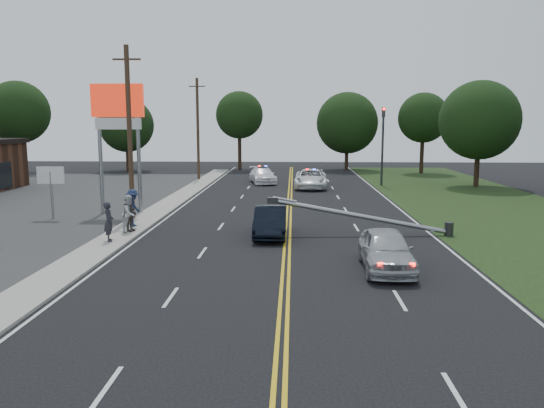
{
  "coord_description": "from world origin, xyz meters",
  "views": [
    {
      "loc": [
        0.28,
        -18.45,
        5.61
      ],
      "look_at": [
        -0.77,
        7.2,
        1.7
      ],
      "focal_mm": 35.0,
      "sensor_mm": 36.0,
      "label": 1
    }
  ],
  "objects_px": {
    "utility_pole_far": "(198,129)",
    "crashed_sedan": "(270,222)",
    "fallen_streetlight": "(371,218)",
    "bystander_d": "(130,216)",
    "small_sign": "(51,180)",
    "utility_pole_mid": "(130,133)",
    "bystander_a": "(109,222)",
    "emergency_b": "(263,175)",
    "emergency_a": "(311,179)",
    "traffic_signal": "(383,139)",
    "waiting_sedan": "(386,250)",
    "bystander_b": "(129,214)",
    "pylon_sign": "(118,117)",
    "bystander_c": "(133,208)"
  },
  "relations": [
    {
      "from": "bystander_c",
      "to": "traffic_signal",
      "type": "bearing_deg",
      "value": -33.07
    },
    {
      "from": "utility_pole_far",
      "to": "bystander_b",
      "type": "height_order",
      "value": "utility_pole_far"
    },
    {
      "from": "utility_pole_mid",
      "to": "bystander_a",
      "type": "distance_m",
      "value": 7.56
    },
    {
      "from": "traffic_signal",
      "to": "waiting_sedan",
      "type": "distance_m",
      "value": 28.91
    },
    {
      "from": "small_sign",
      "to": "bystander_d",
      "type": "distance_m",
      "value": 7.31
    },
    {
      "from": "emergency_b",
      "to": "emergency_a",
      "type": "bearing_deg",
      "value": -51.87
    },
    {
      "from": "utility_pole_mid",
      "to": "waiting_sedan",
      "type": "relative_size",
      "value": 2.16
    },
    {
      "from": "bystander_a",
      "to": "bystander_c",
      "type": "distance_m",
      "value": 3.64
    },
    {
      "from": "utility_pole_far",
      "to": "fallen_streetlight",
      "type": "bearing_deg",
      "value": -62.76
    },
    {
      "from": "fallen_streetlight",
      "to": "bystander_d",
      "type": "relative_size",
      "value": 5.66
    },
    {
      "from": "traffic_signal",
      "to": "emergency_a",
      "type": "bearing_deg",
      "value": -161.77
    },
    {
      "from": "fallen_streetlight",
      "to": "bystander_d",
      "type": "bearing_deg",
      "value": -179.65
    },
    {
      "from": "fallen_streetlight",
      "to": "waiting_sedan",
      "type": "xyz_separation_m",
      "value": [
        -0.33,
        -6.36,
        -0.13
      ]
    },
    {
      "from": "traffic_signal",
      "to": "crashed_sedan",
      "type": "relative_size",
      "value": 1.57
    },
    {
      "from": "utility_pole_far",
      "to": "bystander_d",
      "type": "relative_size",
      "value": 6.05
    },
    {
      "from": "utility_pole_far",
      "to": "crashed_sedan",
      "type": "bearing_deg",
      "value": -72.48
    },
    {
      "from": "emergency_a",
      "to": "utility_pole_mid",
      "type": "bearing_deg",
      "value": -122.78
    },
    {
      "from": "fallen_streetlight",
      "to": "crashed_sedan",
      "type": "height_order",
      "value": "fallen_streetlight"
    },
    {
      "from": "emergency_a",
      "to": "bystander_a",
      "type": "xyz_separation_m",
      "value": [
        -10.16,
        -22.19,
        0.23
      ]
    },
    {
      "from": "waiting_sedan",
      "to": "traffic_signal",
      "type": "bearing_deg",
      "value": 82.44
    },
    {
      "from": "emergency_b",
      "to": "bystander_a",
      "type": "bearing_deg",
      "value": -115.35
    },
    {
      "from": "crashed_sedan",
      "to": "emergency_b",
      "type": "bearing_deg",
      "value": 93.77
    },
    {
      "from": "crashed_sedan",
      "to": "bystander_d",
      "type": "distance_m",
      "value": 7.24
    },
    {
      "from": "crashed_sedan",
      "to": "waiting_sedan",
      "type": "distance_m",
      "value": 7.63
    },
    {
      "from": "emergency_b",
      "to": "bystander_a",
      "type": "relative_size",
      "value": 2.74
    },
    {
      "from": "pylon_sign",
      "to": "emergency_b",
      "type": "distance_m",
      "value": 19.84
    },
    {
      "from": "utility_pole_far",
      "to": "emergency_a",
      "type": "bearing_deg",
      "value": -29.26
    },
    {
      "from": "utility_pole_mid",
      "to": "bystander_d",
      "type": "distance_m",
      "value": 5.91
    },
    {
      "from": "utility_pole_mid",
      "to": "emergency_a",
      "type": "relative_size",
      "value": 1.68
    },
    {
      "from": "small_sign",
      "to": "waiting_sedan",
      "type": "relative_size",
      "value": 0.67
    },
    {
      "from": "small_sign",
      "to": "utility_pole_mid",
      "type": "xyz_separation_m",
      "value": [
        4.8,
        0.0,
        2.75
      ]
    },
    {
      "from": "utility_pole_mid",
      "to": "bystander_b",
      "type": "xyz_separation_m",
      "value": [
        1.13,
        -4.2,
        -4.01
      ]
    },
    {
      "from": "fallen_streetlight",
      "to": "bystander_a",
      "type": "height_order",
      "value": "bystander_a"
    },
    {
      "from": "crashed_sedan",
      "to": "emergency_b",
      "type": "height_order",
      "value": "emergency_b"
    },
    {
      "from": "utility_pole_mid",
      "to": "emergency_a",
      "type": "xyz_separation_m",
      "value": [
        10.98,
        15.85,
        -4.26
      ]
    },
    {
      "from": "emergency_b",
      "to": "bystander_a",
      "type": "xyz_separation_m",
      "value": [
        -5.72,
        -25.79,
        0.31
      ]
    },
    {
      "from": "emergency_a",
      "to": "bystander_a",
      "type": "height_order",
      "value": "bystander_a"
    },
    {
      "from": "utility_pole_far",
      "to": "emergency_b",
      "type": "height_order",
      "value": "utility_pole_far"
    },
    {
      "from": "utility_pole_mid",
      "to": "waiting_sedan",
      "type": "xyz_separation_m",
      "value": [
        13.06,
        -10.36,
        -4.29
      ]
    },
    {
      "from": "small_sign",
      "to": "fallen_streetlight",
      "type": "distance_m",
      "value": 18.68
    },
    {
      "from": "fallen_streetlight",
      "to": "utility_pole_mid",
      "type": "distance_m",
      "value": 14.58
    },
    {
      "from": "fallen_streetlight",
      "to": "emergency_a",
      "type": "height_order",
      "value": "fallen_streetlight"
    },
    {
      "from": "bystander_b",
      "to": "waiting_sedan",
      "type": "bearing_deg",
      "value": -105.22
    },
    {
      "from": "small_sign",
      "to": "crashed_sedan",
      "type": "bearing_deg",
      "value": -18.46
    },
    {
      "from": "pylon_sign",
      "to": "emergency_a",
      "type": "relative_size",
      "value": 1.35
    },
    {
      "from": "traffic_signal",
      "to": "bystander_d",
      "type": "bearing_deg",
      "value": -126.61
    },
    {
      "from": "utility_pole_far",
      "to": "crashed_sedan",
      "type": "relative_size",
      "value": 2.22
    },
    {
      "from": "bystander_a",
      "to": "waiting_sedan",
      "type": "bearing_deg",
      "value": -130.1
    },
    {
      "from": "pylon_sign",
      "to": "fallen_streetlight",
      "type": "bearing_deg",
      "value": -22.22
    },
    {
      "from": "utility_pole_far",
      "to": "bystander_d",
      "type": "distance_m",
      "value": 26.42
    }
  ]
}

